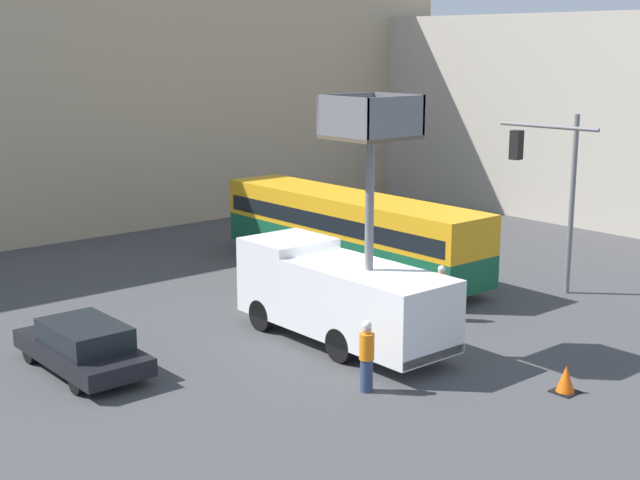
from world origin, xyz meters
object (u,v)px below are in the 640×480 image
utility_truck (341,290)px  road_worker_near_truck (367,356)px  road_worker_directing (441,293)px  parked_car_curbside (83,346)px  city_bus (350,227)px  traffic_light_pole (554,177)px  traffic_cone_near_truck (566,380)px

utility_truck → road_worker_near_truck: utility_truck is taller
road_worker_directing → parked_car_curbside: (-10.50, 3.08, -0.18)m
utility_truck → road_worker_directing: utility_truck is taller
road_worker_near_truck → utility_truck: bearing=-94.9°
city_bus → traffic_light_pole: 7.99m
utility_truck → traffic_light_pole: bearing=-8.2°
traffic_cone_near_truck → parked_car_curbside: parked_car_curbside is taller
parked_car_curbside → traffic_light_pole: bearing=-14.7°
city_bus → traffic_cone_near_truck: 13.08m
traffic_cone_near_truck → traffic_light_pole: bearing=38.9°
utility_truck → road_worker_near_truck: size_ratio=3.89×
traffic_light_pole → traffic_cone_near_truck: bearing=-141.1°
road_worker_near_truck → road_worker_directing: road_worker_near_truck is taller
traffic_light_pole → city_bus: bearing=108.9°
city_bus → parked_car_curbside: 12.92m
traffic_light_pole → traffic_cone_near_truck: traffic_light_pole is taller
road_worker_directing → utility_truck: bearing=65.3°
traffic_light_pole → parked_car_curbside: traffic_light_pole is taller
utility_truck → traffic_cone_near_truck: 6.76m
traffic_light_pole → utility_truck: bearing=171.8°
traffic_cone_near_truck → road_worker_directing: bearing=71.3°
traffic_light_pole → road_worker_near_truck: 10.85m
road_worker_directing → parked_car_curbside: 10.95m
parked_car_curbside → road_worker_directing: bearing=-16.4°
traffic_light_pole → road_worker_near_truck: size_ratio=3.35×
city_bus → parked_car_curbside: size_ratio=2.65×
utility_truck → traffic_light_pole: (8.24, -1.19, 2.59)m
city_bus → utility_truck: bearing=154.3°
road_worker_near_truck → city_bus: bearing=-103.5°
traffic_light_pole → parked_car_curbside: 15.81m
utility_truck → traffic_light_pole: utility_truck is taller
road_worker_directing → traffic_cone_near_truck: size_ratio=2.54×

